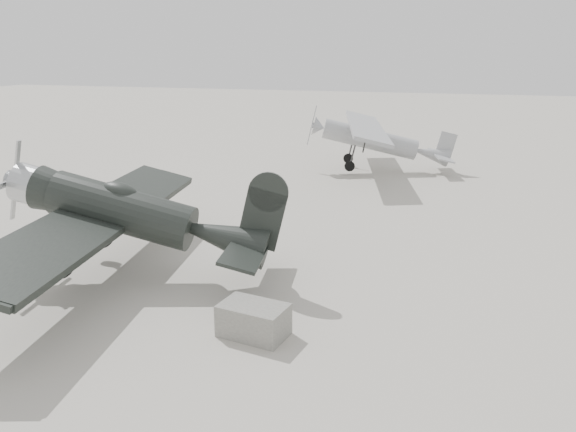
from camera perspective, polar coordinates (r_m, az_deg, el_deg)
name	(u,v)px	position (r m, az deg, el deg)	size (l,w,h in m)	color
ground	(302,278)	(18.07, 1.38, -6.35)	(160.00, 160.00, 0.00)	#9C998B
lowwing_monoplane	(136,215)	(18.08, -15.21, 0.10)	(8.82, 12.31, 3.95)	black
highwing_monoplane	(376,136)	(33.69, 8.93, 8.02)	(8.53, 11.92, 3.37)	#9B9EA0
equipment_block	(254,320)	(14.56, -3.53, -10.51)	(1.69, 1.06, 0.84)	slate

